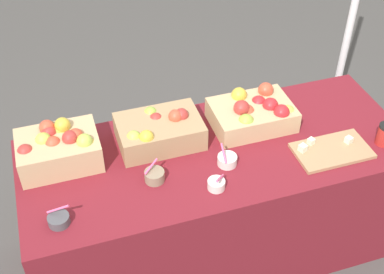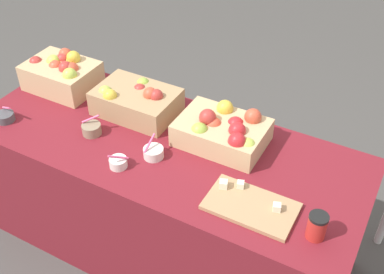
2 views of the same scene
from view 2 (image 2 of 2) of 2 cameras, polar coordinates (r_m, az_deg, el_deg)
ground_plane at (r=2.77m, az=-2.77°, el=-12.59°), size 10.00×10.00×0.00m
table at (r=2.49m, az=-3.03°, el=-7.28°), size 1.90×0.76×0.74m
apple_crate_left at (r=2.67m, az=-15.25°, el=7.34°), size 0.37×0.27×0.20m
apple_crate_middle at (r=2.41m, az=-6.68°, el=4.34°), size 0.40×0.27×0.17m
apple_crate_right at (r=2.20m, az=3.77°, el=0.72°), size 0.41×0.28×0.17m
cutting_board_front at (r=1.95m, az=7.00°, el=-8.10°), size 0.36×0.21×0.05m
sample_bowl_near at (r=2.12m, az=-8.81°, el=-3.03°), size 0.08×0.09×0.09m
sample_bowl_mid at (r=2.54m, az=-21.44°, el=2.27°), size 0.10×0.09×0.09m
sample_bowl_far at (r=2.15m, az=-4.64°, el=-1.85°), size 0.09×0.09×0.10m
sample_bowl_extra at (r=2.33m, az=-11.91°, el=0.94°), size 0.09×0.09×0.10m
coffee_cup at (r=1.86m, az=14.71°, el=-10.28°), size 0.07×0.07×0.11m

